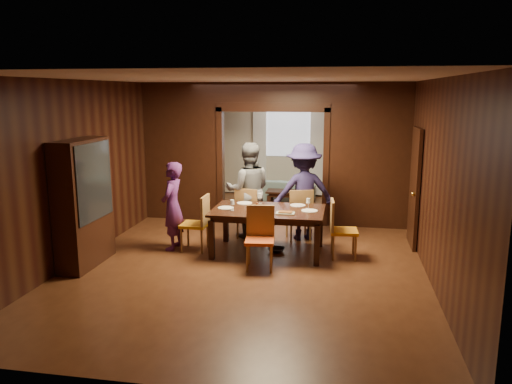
% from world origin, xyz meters
% --- Properties ---
extents(floor, '(9.00, 9.00, 0.00)m').
position_xyz_m(floor, '(0.00, 0.00, 0.00)').
color(floor, '#4A2614').
rests_on(floor, ground).
extents(ceiling, '(5.50, 9.00, 0.02)m').
position_xyz_m(ceiling, '(0.00, 0.00, 2.90)').
color(ceiling, silver).
rests_on(ceiling, room_walls).
extents(room_walls, '(5.52, 9.01, 2.90)m').
position_xyz_m(room_walls, '(0.00, 1.89, 1.51)').
color(room_walls, black).
rests_on(room_walls, floor).
extents(person_purple, '(0.38, 0.57, 1.53)m').
position_xyz_m(person_purple, '(-1.44, -0.49, 0.77)').
color(person_purple, '#532161').
rests_on(person_purple, floor).
extents(person_grey, '(1.00, 0.86, 1.79)m').
position_xyz_m(person_grey, '(-0.29, 0.50, 0.89)').
color(person_grey, slate).
rests_on(person_grey, floor).
extents(person_navy, '(1.30, 0.98, 1.79)m').
position_xyz_m(person_navy, '(0.74, 0.52, 0.89)').
color(person_navy, '#231C47').
rests_on(person_navy, floor).
extents(sofa, '(1.86, 0.84, 0.53)m').
position_xyz_m(sofa, '(-0.17, 3.85, 0.26)').
color(sofa, '#8BB3B6').
rests_on(sofa, floor).
extents(serving_bowl, '(0.30, 0.30, 0.07)m').
position_xyz_m(serving_bowl, '(0.36, -0.36, 0.80)').
color(serving_bowl, black).
rests_on(serving_bowl, dining_table).
extents(dining_table, '(1.88, 1.17, 0.76)m').
position_xyz_m(dining_table, '(0.23, -0.41, 0.38)').
color(dining_table, black).
rests_on(dining_table, floor).
extents(coffee_table, '(0.80, 0.50, 0.40)m').
position_xyz_m(coffee_table, '(0.06, 3.05, 0.20)').
color(coffee_table, black).
rests_on(coffee_table, floor).
extents(chair_left, '(0.44, 0.44, 0.97)m').
position_xyz_m(chair_left, '(-1.05, -0.49, 0.48)').
color(chair_left, '#C07812').
rests_on(chair_left, floor).
extents(chair_right, '(0.47, 0.47, 0.97)m').
position_xyz_m(chair_right, '(1.50, -0.44, 0.48)').
color(chair_right, orange).
rests_on(chair_right, floor).
extents(chair_far_l, '(0.52, 0.52, 0.97)m').
position_xyz_m(chair_far_l, '(-0.24, 0.43, 0.48)').
color(chair_far_l, red).
rests_on(chair_far_l, floor).
extents(chair_far_r, '(0.56, 0.56, 0.97)m').
position_xyz_m(chair_far_r, '(0.66, 0.48, 0.48)').
color(chair_far_r, '#F05216').
rests_on(chair_far_r, floor).
extents(chair_near, '(0.49, 0.49, 0.97)m').
position_xyz_m(chair_near, '(0.22, -1.22, 0.48)').
color(chair_near, '#C74412').
rests_on(chair_near, floor).
extents(hutch, '(0.40, 1.20, 2.00)m').
position_xyz_m(hutch, '(-2.53, -1.50, 1.00)').
color(hutch, black).
rests_on(hutch, floor).
extents(door_right, '(0.06, 0.90, 2.10)m').
position_xyz_m(door_right, '(2.70, 0.50, 1.05)').
color(door_right, black).
rests_on(door_right, floor).
extents(window_far, '(1.20, 0.03, 1.30)m').
position_xyz_m(window_far, '(0.00, 4.44, 1.70)').
color(window_far, silver).
rests_on(window_far, back_wall).
extents(curtain_left, '(0.35, 0.06, 2.40)m').
position_xyz_m(curtain_left, '(-0.75, 4.40, 1.25)').
color(curtain_left, white).
rests_on(curtain_left, back_wall).
extents(curtain_right, '(0.35, 0.06, 2.40)m').
position_xyz_m(curtain_right, '(0.75, 4.40, 1.25)').
color(curtain_right, white).
rests_on(curtain_right, back_wall).
extents(plate_left, '(0.27, 0.27, 0.01)m').
position_xyz_m(plate_left, '(-0.50, -0.45, 0.77)').
color(plate_left, white).
rests_on(plate_left, dining_table).
extents(plate_far_l, '(0.27, 0.27, 0.01)m').
position_xyz_m(plate_far_l, '(-0.26, -0.03, 0.77)').
color(plate_far_l, white).
rests_on(plate_far_l, dining_table).
extents(plate_far_r, '(0.27, 0.27, 0.01)m').
position_xyz_m(plate_far_r, '(0.69, -0.04, 0.77)').
color(plate_far_r, silver).
rests_on(plate_far_r, dining_table).
extents(plate_right, '(0.27, 0.27, 0.01)m').
position_xyz_m(plate_right, '(0.92, -0.41, 0.77)').
color(plate_right, white).
rests_on(plate_right, dining_table).
extents(plate_near, '(0.27, 0.27, 0.01)m').
position_xyz_m(plate_near, '(0.20, -0.73, 0.77)').
color(plate_near, silver).
rests_on(plate_near, dining_table).
extents(platter_a, '(0.30, 0.20, 0.04)m').
position_xyz_m(platter_a, '(0.16, -0.52, 0.78)').
color(platter_a, gray).
rests_on(platter_a, dining_table).
extents(platter_b, '(0.30, 0.20, 0.04)m').
position_xyz_m(platter_b, '(0.55, -0.65, 0.78)').
color(platter_b, gray).
rests_on(platter_b, dining_table).
extents(wineglass_left, '(0.08, 0.08, 0.18)m').
position_xyz_m(wineglass_left, '(-0.36, -0.58, 0.85)').
color(wineglass_left, white).
rests_on(wineglass_left, dining_table).
extents(wineglass_far, '(0.08, 0.08, 0.18)m').
position_xyz_m(wineglass_far, '(0.01, 0.02, 0.85)').
color(wineglass_far, silver).
rests_on(wineglass_far, dining_table).
extents(wineglass_right, '(0.08, 0.08, 0.18)m').
position_xyz_m(wineglass_right, '(0.89, -0.24, 0.85)').
color(wineglass_right, silver).
rests_on(wineglass_right, dining_table).
extents(tumbler, '(0.07, 0.07, 0.14)m').
position_xyz_m(tumbler, '(0.32, -0.74, 0.83)').
color(tumbler, silver).
rests_on(tumbler, dining_table).
extents(condiment_jar, '(0.08, 0.08, 0.11)m').
position_xyz_m(condiment_jar, '(0.04, -0.43, 0.82)').
color(condiment_jar, '#4B2111').
rests_on(condiment_jar, dining_table).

